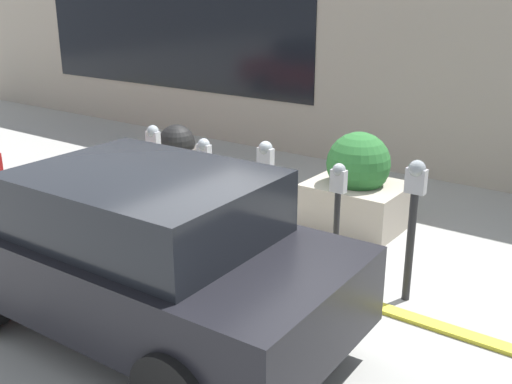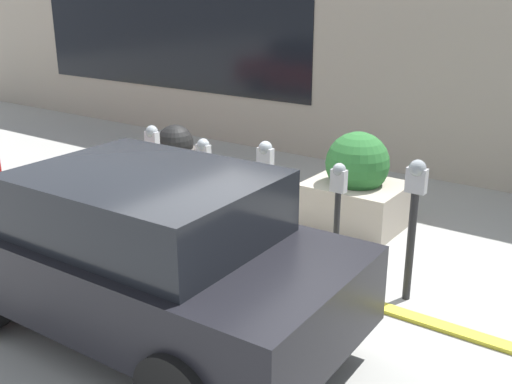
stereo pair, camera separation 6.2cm
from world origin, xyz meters
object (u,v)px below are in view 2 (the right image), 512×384
Objects in this scene: parking_meter_second at (338,200)px; parking_meter_middle at (265,176)px; planter_box at (356,187)px; parking_meter_fourth at (204,169)px; trash_bin at (176,164)px; parked_car_middle at (141,251)px; parking_meter_nearest at (414,207)px; parking_meter_farthest at (153,155)px.

parking_meter_middle is (0.94, 0.01, 0.10)m from parking_meter_second.
parking_meter_fourth is at bearing 50.11° from planter_box.
trash_bin is at bearing -14.85° from parking_meter_second.
parked_car_middle is at bearing 92.04° from parking_meter_middle.
parking_meter_fourth is at bearing 145.42° from trash_bin.
parked_car_middle is at bearing 49.57° from parking_meter_nearest.
parking_meter_farthest is at bearing 1.79° from parking_meter_second.
parking_meter_fourth is at bearing 1.03° from parking_meter_nearest.
planter_box is 2.70m from trash_bin.
parking_meter_second is 0.94m from parking_meter_middle.
planter_box is (-1.30, -1.55, -0.40)m from parking_meter_fourth.
parked_car_middle is (-0.93, 1.97, -0.13)m from parking_meter_fourth.
parking_meter_fourth is 0.33× the size of parked_car_middle.
parking_meter_nearest is 1.06× the size of parking_meter_middle.
parked_car_middle is 3.49× the size of trash_bin.
parking_meter_middle is 0.35× the size of parked_car_middle.
parking_meter_middle is 1.02× the size of parking_meter_farthest.
parking_meter_nearest is at bearing 177.51° from parking_meter_second.
trash_bin is at bearing -53.69° from parked_car_middle.
planter_box is at bearing -129.89° from parking_meter_fourth.
parking_meter_middle is 2.05m from parked_car_middle.
parking_meter_middle is at bearing -0.84° from parking_meter_nearest.
parked_car_middle reaches higher than trash_bin.
parking_meter_fourth is 0.86m from parking_meter_farthest.
parking_meter_middle is 1.06× the size of parking_meter_fourth.
planter_box is (-0.44, -1.48, -0.45)m from parking_meter_middle.
trash_bin is (1.32, -0.91, -0.37)m from parking_meter_fourth.
parking_meter_fourth is (0.86, 0.07, -0.05)m from parking_meter_middle.
parking_meter_farthest is at bearing 0.75° from parking_meter_nearest.
parking_meter_second is at bearing -114.57° from parked_car_middle.
parking_meter_second is 0.93× the size of parking_meter_middle.
parking_meter_middle reaches higher than parking_meter_farthest.
parking_meter_second is (0.85, -0.04, -0.11)m from parking_meter_nearest.
parked_car_middle is at bearing 128.06° from trash_bin.
parking_meter_fourth is 1.03× the size of planter_box.
parked_car_middle reaches higher than parking_meter_middle.
parking_meter_middle is (1.79, -0.03, -0.01)m from parking_meter_nearest.
planter_box is (0.50, -1.47, -0.35)m from parking_meter_second.
planter_box is at bearing -166.24° from trash_bin.
planter_box is 3.55m from parked_car_middle.
parking_meter_middle is at bearing -89.71° from parked_car_middle.
parking_meter_second is 0.98× the size of parking_meter_fourth.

